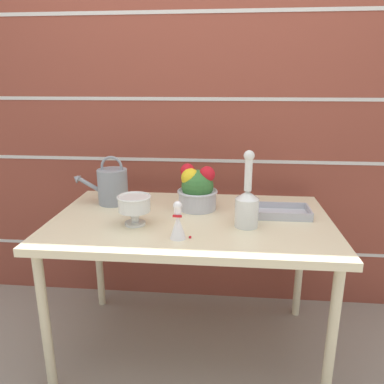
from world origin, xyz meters
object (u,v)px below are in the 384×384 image
glass_decanter (247,204)px  wire_tray (279,213)px  figurine_vase (178,223)px  crystal_pedestal_bowl (134,205)px  watering_can (112,186)px  flower_planter (197,189)px

glass_decanter → wire_tray: bearing=45.0°
figurine_vase → wire_tray: bearing=35.8°
crystal_pedestal_bowl → watering_can: bearing=123.2°
glass_decanter → figurine_vase: (-0.29, -0.16, -0.04)m
crystal_pedestal_bowl → figurine_vase: bearing=-32.4°
watering_can → wire_tray: size_ratio=1.01×
watering_can → figurine_vase: bearing=-46.6°
flower_planter → watering_can: bearing=174.1°
crystal_pedestal_bowl → figurine_vase: (0.22, -0.14, -0.03)m
watering_can → crystal_pedestal_bowl: bearing=-56.8°
watering_can → flower_planter: watering_can is taller
flower_planter → wire_tray: flower_planter is taller
flower_planter → glass_decanter: 0.33m
wire_tray → figurine_vase: bearing=-144.2°
glass_decanter → watering_can: bearing=158.9°
flower_planter → glass_decanter: glass_decanter is taller
crystal_pedestal_bowl → flower_planter: size_ratio=0.67×
watering_can → figurine_vase: size_ratio=1.85×
watering_can → glass_decanter: 0.76m
crystal_pedestal_bowl → glass_decanter: 0.51m
flower_planter → wire_tray: (0.41, -0.06, -0.10)m
crystal_pedestal_bowl → glass_decanter: glass_decanter is taller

